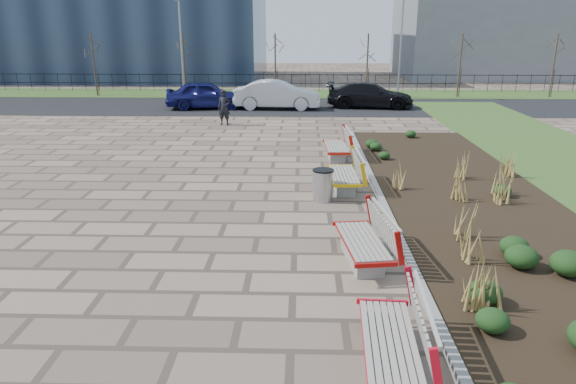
{
  "coord_description": "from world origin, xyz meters",
  "views": [
    {
      "loc": [
        1.81,
        -7.96,
        4.43
      ],
      "look_at": [
        1.5,
        3.0,
        0.9
      ],
      "focal_mm": 32.0,
      "sensor_mm": 36.0,
      "label": 1
    }
  ],
  "objects_px": {
    "bench_a": "(390,336)",
    "lamp_west": "(182,50)",
    "car_silver": "(277,95)",
    "car_black": "(370,95)",
    "bench_b": "(362,238)",
    "litter_bin": "(323,185)",
    "bench_c": "(344,172)",
    "car_blue": "(206,95)",
    "pedestrian": "(224,108)",
    "lamp_east": "(400,50)",
    "bench_d": "(336,145)"
  },
  "relations": [
    {
      "from": "bench_a",
      "to": "lamp_west",
      "type": "relative_size",
      "value": 0.35
    },
    {
      "from": "car_silver",
      "to": "car_black",
      "type": "height_order",
      "value": "car_silver"
    },
    {
      "from": "bench_b",
      "to": "litter_bin",
      "type": "relative_size",
      "value": 2.52
    },
    {
      "from": "bench_b",
      "to": "car_black",
      "type": "relative_size",
      "value": 0.43
    },
    {
      "from": "bench_c",
      "to": "car_black",
      "type": "height_order",
      "value": "car_black"
    },
    {
      "from": "car_blue",
      "to": "car_silver",
      "type": "bearing_deg",
      "value": -98.8
    },
    {
      "from": "bench_a",
      "to": "bench_c",
      "type": "height_order",
      "value": "same"
    },
    {
      "from": "car_silver",
      "to": "lamp_west",
      "type": "bearing_deg",
      "value": 53.85
    },
    {
      "from": "bench_c",
      "to": "car_black",
      "type": "bearing_deg",
      "value": 78.55
    },
    {
      "from": "bench_b",
      "to": "pedestrian",
      "type": "xyz_separation_m",
      "value": [
        -4.88,
        14.77,
        0.32
      ]
    },
    {
      "from": "litter_bin",
      "to": "car_silver",
      "type": "relative_size",
      "value": 0.17
    },
    {
      "from": "bench_a",
      "to": "lamp_east",
      "type": "xyz_separation_m",
      "value": [
        5.0,
        27.99,
        2.54
      ]
    },
    {
      "from": "bench_a",
      "to": "car_blue",
      "type": "xyz_separation_m",
      "value": [
        -6.63,
        23.1,
        0.28
      ]
    },
    {
      "from": "lamp_east",
      "to": "car_blue",
      "type": "bearing_deg",
      "value": -157.16
    },
    {
      "from": "lamp_west",
      "to": "lamp_east",
      "type": "relative_size",
      "value": 1.0
    },
    {
      "from": "lamp_east",
      "to": "bench_b",
      "type": "bearing_deg",
      "value": -101.46
    },
    {
      "from": "pedestrian",
      "to": "car_blue",
      "type": "height_order",
      "value": "pedestrian"
    },
    {
      "from": "lamp_east",
      "to": "car_black",
      "type": "bearing_deg",
      "value": -118.71
    },
    {
      "from": "bench_c",
      "to": "lamp_west",
      "type": "relative_size",
      "value": 0.35
    },
    {
      "from": "car_blue",
      "to": "lamp_east",
      "type": "bearing_deg",
      "value": -75.02
    },
    {
      "from": "pedestrian",
      "to": "lamp_west",
      "type": "bearing_deg",
      "value": 122.28
    },
    {
      "from": "bench_b",
      "to": "lamp_west",
      "type": "relative_size",
      "value": 0.35
    },
    {
      "from": "bench_d",
      "to": "car_blue",
      "type": "relative_size",
      "value": 0.47
    },
    {
      "from": "litter_bin",
      "to": "pedestrian",
      "type": "height_order",
      "value": "pedestrian"
    },
    {
      "from": "pedestrian",
      "to": "bench_b",
      "type": "bearing_deg",
      "value": -62.06
    },
    {
      "from": "pedestrian",
      "to": "lamp_east",
      "type": "height_order",
      "value": "lamp_east"
    },
    {
      "from": "bench_a",
      "to": "car_blue",
      "type": "bearing_deg",
      "value": 109.19
    },
    {
      "from": "pedestrian",
      "to": "lamp_west",
      "type": "xyz_separation_m",
      "value": [
        -4.12,
        9.89,
        2.22
      ]
    },
    {
      "from": "bench_b",
      "to": "lamp_west",
      "type": "bearing_deg",
      "value": 102.41
    },
    {
      "from": "bench_d",
      "to": "pedestrian",
      "type": "xyz_separation_m",
      "value": [
        -4.88,
        6.42,
        0.32
      ]
    },
    {
      "from": "bench_d",
      "to": "car_black",
      "type": "height_order",
      "value": "car_black"
    },
    {
      "from": "car_blue",
      "to": "car_black",
      "type": "height_order",
      "value": "car_blue"
    },
    {
      "from": "lamp_west",
      "to": "lamp_east",
      "type": "height_order",
      "value": "same"
    },
    {
      "from": "bench_a",
      "to": "car_black",
      "type": "xyz_separation_m",
      "value": [
        2.65,
        23.71,
        0.23
      ]
    },
    {
      "from": "litter_bin",
      "to": "pedestrian",
      "type": "bearing_deg",
      "value": 111.11
    },
    {
      "from": "bench_a",
      "to": "pedestrian",
      "type": "distance_m",
      "value": 18.75
    },
    {
      "from": "bench_c",
      "to": "pedestrian",
      "type": "relative_size",
      "value": 1.28
    },
    {
      "from": "bench_d",
      "to": "lamp_east",
      "type": "bearing_deg",
      "value": 70.69
    },
    {
      "from": "car_blue",
      "to": "car_black",
      "type": "relative_size",
      "value": 0.92
    },
    {
      "from": "bench_b",
      "to": "pedestrian",
      "type": "bearing_deg",
      "value": 100.64
    },
    {
      "from": "bench_a",
      "to": "bench_d",
      "type": "xyz_separation_m",
      "value": [
        0.0,
        11.68,
        0.0
      ]
    },
    {
      "from": "bench_a",
      "to": "car_silver",
      "type": "distance_m",
      "value": 23.18
    },
    {
      "from": "litter_bin",
      "to": "lamp_west",
      "type": "relative_size",
      "value": 0.14
    },
    {
      "from": "bench_b",
      "to": "bench_c",
      "type": "bearing_deg",
      "value": 82.36
    },
    {
      "from": "pedestrian",
      "to": "car_blue",
      "type": "distance_m",
      "value": 5.29
    },
    {
      "from": "pedestrian",
      "to": "car_silver",
      "type": "distance_m",
      "value": 5.42
    },
    {
      "from": "car_silver",
      "to": "car_black",
      "type": "xyz_separation_m",
      "value": [
        5.27,
        0.68,
        -0.08
      ]
    },
    {
      "from": "bench_d",
      "to": "lamp_west",
      "type": "bearing_deg",
      "value": 116.62
    },
    {
      "from": "bench_d",
      "to": "car_silver",
      "type": "distance_m",
      "value": 11.65
    },
    {
      "from": "pedestrian",
      "to": "car_black",
      "type": "relative_size",
      "value": 0.34
    }
  ]
}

